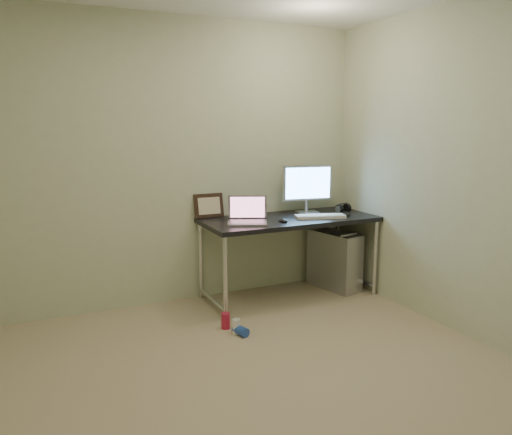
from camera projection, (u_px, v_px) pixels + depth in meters
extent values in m
plane|color=tan|center=(263.00, 388.00, 3.05)|extent=(3.50, 3.50, 0.00)
cube|color=beige|center=(176.00, 164.00, 4.37)|extent=(3.50, 0.02, 2.50)
cube|color=beige|center=(484.00, 173.00, 3.55)|extent=(0.02, 3.50, 2.50)
cube|color=black|center=(289.00, 220.00, 4.56)|extent=(1.59, 0.70, 0.04)
cylinder|color=silver|center=(225.00, 279.00, 4.04)|extent=(0.04, 0.04, 0.71)
cylinder|color=silver|center=(201.00, 261.00, 4.58)|extent=(0.04, 0.04, 0.71)
cylinder|color=silver|center=(375.00, 258.00, 4.67)|extent=(0.04, 0.04, 0.71)
cylinder|color=silver|center=(338.00, 244.00, 5.22)|extent=(0.04, 0.04, 0.71)
cylinder|color=silver|center=(213.00, 300.00, 4.36)|extent=(0.04, 0.62, 0.04)
cylinder|color=silver|center=(354.00, 277.00, 4.99)|extent=(0.04, 0.62, 0.04)
cube|color=silver|center=(334.00, 260.00, 4.88)|extent=(0.34, 0.57, 0.56)
cylinder|color=silver|center=(349.00, 235.00, 4.62)|extent=(0.20, 0.07, 0.03)
cylinder|color=silver|center=(323.00, 226.00, 5.02)|extent=(0.20, 0.07, 0.03)
cylinder|color=black|center=(315.00, 243.00, 5.08)|extent=(0.01, 0.16, 0.69)
cylinder|color=black|center=(324.00, 244.00, 5.10)|extent=(0.02, 0.11, 0.71)
cylinder|color=#B71D3E|center=(226.00, 321.00, 3.93)|extent=(0.09, 0.09, 0.13)
cylinder|color=white|center=(236.00, 326.00, 3.84)|extent=(0.08, 0.08, 0.12)
cylinder|color=#264AB2|center=(241.00, 331.00, 3.81)|extent=(0.11, 0.15, 0.07)
cube|color=silver|center=(247.00, 223.00, 4.26)|extent=(0.40, 0.35, 0.02)
cube|color=slate|center=(247.00, 222.00, 4.26)|extent=(0.35, 0.30, 0.00)
cube|color=gray|center=(247.00, 207.00, 4.37)|extent=(0.32, 0.18, 0.21)
cube|color=#804A5A|center=(248.00, 207.00, 4.36)|extent=(0.29, 0.16, 0.18)
cube|color=silver|center=(307.00, 212.00, 4.80)|extent=(0.22, 0.17, 0.01)
cylinder|color=silver|center=(306.00, 206.00, 4.80)|extent=(0.03, 0.03, 0.11)
cube|color=silver|center=(307.00, 183.00, 4.76)|extent=(0.49, 0.11, 0.34)
cube|color=#67ACF1|center=(308.00, 183.00, 4.74)|extent=(0.44, 0.08, 0.29)
cube|color=silver|center=(320.00, 216.00, 4.54)|extent=(0.47, 0.27, 0.03)
ellipsoid|color=black|center=(346.00, 214.00, 4.64)|extent=(0.08, 0.11, 0.03)
ellipsoid|color=black|center=(283.00, 220.00, 4.35)|extent=(0.08, 0.11, 0.04)
cylinder|color=black|center=(339.00, 209.00, 4.87)|extent=(0.05, 0.09, 0.09)
cylinder|color=black|center=(348.00, 208.00, 4.92)|extent=(0.05, 0.09, 0.09)
cube|color=black|center=(343.00, 204.00, 4.89)|extent=(0.12, 0.04, 0.01)
cube|color=black|center=(209.00, 206.00, 4.54)|extent=(0.27, 0.08, 0.22)
cylinder|color=silver|center=(238.00, 210.00, 4.66)|extent=(0.01, 0.01, 0.09)
cylinder|color=silver|center=(238.00, 204.00, 4.65)|extent=(0.04, 0.03, 0.04)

